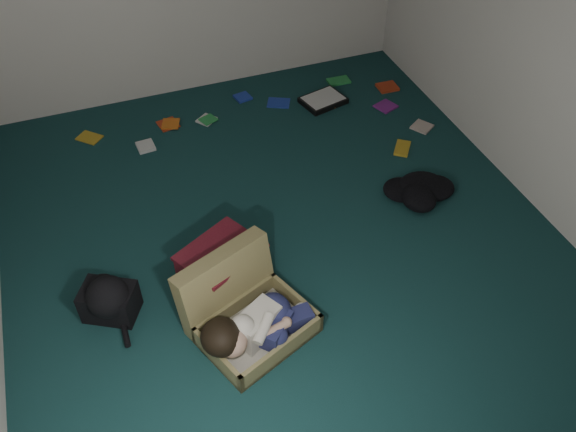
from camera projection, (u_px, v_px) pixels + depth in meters
floor at (281, 236)px, 4.59m from camera, size 4.50×4.50×0.00m
wall_front at (494, 407)px, 2.18m from camera, size 4.50×0.00×4.50m
wall_right at (552, 32)px, 4.19m from camera, size 0.00×4.50×4.50m
suitcase at (244, 309)px, 3.91m from camera, size 0.88×0.87×0.50m
person at (255, 326)px, 3.77m from camera, size 0.76×0.39×0.31m
maroon_bin at (223, 268)px, 4.13m from camera, size 0.65×0.60×0.35m
backpack at (109, 301)px, 3.99m from camera, size 0.54×0.51×0.26m
clothing_pile at (423, 191)px, 4.86m from camera, size 0.50×0.45×0.14m
paper_tray at (323, 100)px, 5.87m from camera, size 0.46×0.38×0.06m
book_scatter at (285, 114)px, 5.73m from camera, size 3.09×1.49×0.02m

